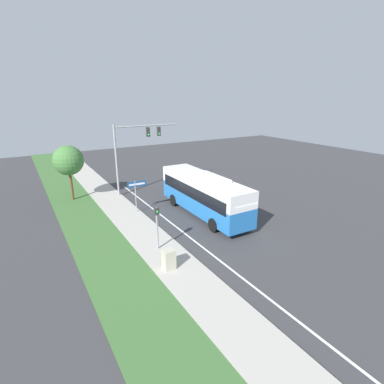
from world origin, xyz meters
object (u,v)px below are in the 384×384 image
at_px(street_sign, 136,190).
at_px(bus, 204,193).
at_px(signal_gantry, 134,145).
at_px(utility_cabinet, 169,259).
at_px(pedestrian_signal, 157,222).

bearing_deg(street_sign, bus, -34.92).
distance_m(bus, street_sign, 5.64).
height_order(signal_gantry, utility_cabinet, signal_gantry).
height_order(signal_gantry, pedestrian_signal, signal_gantry).
relative_size(pedestrian_signal, street_sign, 1.05).
bearing_deg(signal_gantry, bus, -72.06).
bearing_deg(pedestrian_signal, utility_cabinet, -99.88).
distance_m(pedestrian_signal, street_sign, 6.95).
relative_size(bus, signal_gantry, 1.47).
relative_size(signal_gantry, pedestrian_signal, 2.36).
bearing_deg(street_sign, utility_cabinet, -100.10).
xyz_separation_m(pedestrian_signal, street_sign, (1.23, 6.84, 0.04)).
distance_m(bus, signal_gantry, 9.36).
bearing_deg(signal_gantry, street_sign, -110.09).
bearing_deg(bus, utility_cabinet, -135.98).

